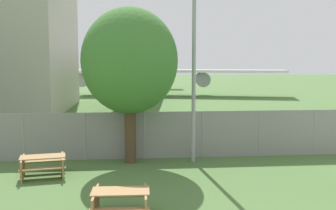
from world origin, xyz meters
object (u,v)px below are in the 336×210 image
airplane (142,67)px  picnic_bench_open_grass (43,164)px  picnic_bench_near_cabin (121,201)px  tree_left_of_cabin (130,61)px

airplane → picnic_bench_open_grass: (-4.52, -32.98, -3.13)m
airplane → picnic_bench_near_cabin: size_ratio=27.17×
airplane → picnic_bench_open_grass: airplane is taller
picnic_bench_near_cabin → picnic_bench_open_grass: size_ratio=0.87×
airplane → picnic_bench_near_cabin: airplane is taller
picnic_bench_open_grass → tree_left_of_cabin: 5.20m
airplane → picnic_bench_open_grass: 33.44m
picnic_bench_near_cabin → tree_left_of_cabin: size_ratio=0.25×
airplane → picnic_bench_open_grass: bearing=-1.2°
tree_left_of_cabin → airplane: bearing=87.6°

